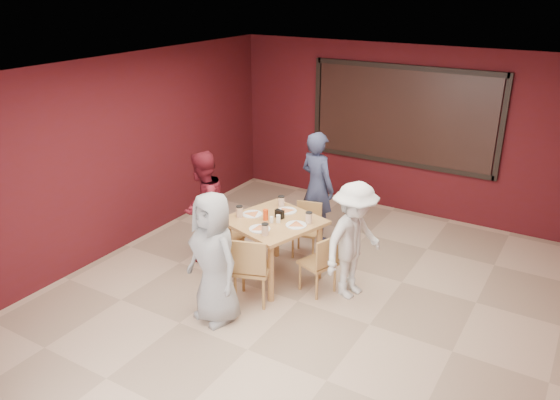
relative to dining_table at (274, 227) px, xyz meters
The scene contains 11 objects.
floor 1.00m from the dining_table, 32.81° to the right, with size 7.00×7.00×0.00m, color tan.
window_blinds 3.26m from the dining_table, 79.29° to the left, with size 3.00×0.02×1.50m, color black.
dining_table is the anchor object (origin of this frame).
chair_front 0.75m from the dining_table, 80.98° to the right, with size 0.56×0.56×0.91m.
chair_back 0.89m from the dining_table, 86.63° to the left, with size 0.45×0.45×0.77m.
chair_left 0.83m from the dining_table, behind, with size 0.46×0.46×0.87m.
chair_right 0.78m from the dining_table, ahead, with size 0.50×0.50×0.81m.
diner_front 1.18m from the dining_table, 93.70° to the right, with size 0.78×0.51×1.59m, color gray.
diner_back 1.33m from the dining_table, 92.32° to the left, with size 0.62×0.41×1.70m, color #2D3351.
diner_left 1.14m from the dining_table, behind, with size 0.77×0.60×1.58m, color maroon.
diner_right 1.09m from the dining_table, ahead, with size 0.98×0.56×1.51m, color silver.
Camera 1 is at (2.82, -5.12, 3.74)m, focal length 35.00 mm.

